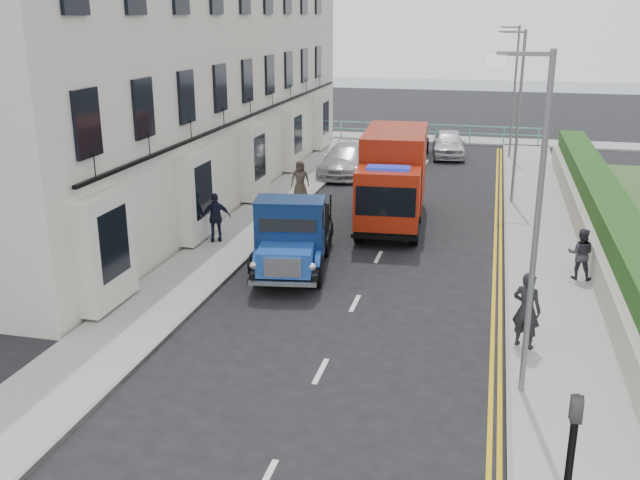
{
  "coord_description": "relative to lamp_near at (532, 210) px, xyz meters",
  "views": [
    {
      "loc": [
        3.34,
        -15.8,
        7.61
      ],
      "look_at": [
        -1.25,
        3.08,
        1.4
      ],
      "focal_mm": 40.0,
      "sensor_mm": 36.0,
      "label": 1
    }
  ],
  "objects": [
    {
      "name": "seafront_car_left",
      "position": [
        -5.41,
        25.38,
        -3.32
      ],
      "size": [
        2.46,
        4.97,
        1.36
      ],
      "primitive_type": "imported",
      "rotation": [
        0.0,
        0.0,
        3.19
      ],
      "color": "black",
      "rests_on": "ground"
    },
    {
      "name": "terrace_west",
      "position": [
        -13.65,
        15.0,
        3.17
      ],
      "size": [
        6.31,
        30.2,
        14.25
      ],
      "color": "silver",
      "rests_on": "ground"
    },
    {
      "name": "pavement_west",
      "position": [
        -9.38,
        11.0,
        -3.94
      ],
      "size": [
        2.4,
        38.0,
        0.12
      ],
      "primitive_type": "cube",
      "color": "gray",
      "rests_on": "ground"
    },
    {
      "name": "parked_car_mid",
      "position": [
        -7.45,
        9.0,
        -3.32
      ],
      "size": [
        1.6,
        4.14,
        1.35
      ],
      "primitive_type": "imported",
      "rotation": [
        0.0,
        0.0,
        0.04
      ],
      "color": "#5BAEC4",
      "rests_on": "ground"
    },
    {
      "name": "pavement_east",
      "position": [
        1.12,
        11.0,
        -3.94
      ],
      "size": [
        2.6,
        38.0,
        0.12
      ],
      "primitive_type": "cube",
      "color": "gray",
      "rests_on": "ground"
    },
    {
      "name": "parked_car_rear",
      "position": [
        -7.78,
        20.0,
        -3.27
      ],
      "size": [
        2.08,
        5.03,
        1.46
      ],
      "primitive_type": "imported",
      "rotation": [
        0.0,
        0.0,
        -0.01
      ],
      "color": "#B5B3B8",
      "rests_on": "ground"
    },
    {
      "name": "pedestrian_west_near",
      "position": [
        -9.78,
        7.99,
        -3.03
      ],
      "size": [
        1.08,
        0.83,
        1.7
      ],
      "primitive_type": "imported",
      "rotation": [
        0.0,
        0.0,
        3.62
      ],
      "color": "black",
      "rests_on": "pavement_west"
    },
    {
      "name": "parked_car_front",
      "position": [
        -6.78,
        7.01,
        -3.26
      ],
      "size": [
        2.0,
        4.43,
        1.48
      ],
      "primitive_type": "imported",
      "rotation": [
        0.0,
        0.0,
        -0.06
      ],
      "color": "black",
      "rests_on": "ground"
    },
    {
      "name": "sea_plane",
      "position": [
        -4.18,
        62.0,
        -4.0
      ],
      "size": [
        120.0,
        120.0,
        0.0
      ],
      "primitive_type": "plane",
      "color": "#4B5867",
      "rests_on": "ground"
    },
    {
      "name": "ground",
      "position": [
        -4.18,
        2.0,
        -4.0
      ],
      "size": [
        120.0,
        120.0,
        0.0
      ],
      "primitive_type": "plane",
      "color": "black",
      "rests_on": "ground"
    },
    {
      "name": "lamp_far",
      "position": [
        0.0,
        26.0,
        0.0
      ],
      "size": [
        1.23,
        0.18,
        7.0
      ],
      "color": "slate",
      "rests_on": "ground"
    },
    {
      "name": "promenade",
      "position": [
        -4.18,
        31.0,
        -3.94
      ],
      "size": [
        30.0,
        2.5,
        0.12
      ],
      "primitive_type": "cube",
      "color": "gray",
      "rests_on": "ground"
    },
    {
      "name": "pedestrian_east_near",
      "position": [
        0.22,
        2.11,
        -2.95
      ],
      "size": [
        0.8,
        0.68,
        1.86
      ],
      "primitive_type": "imported",
      "rotation": [
        0.0,
        0.0,
        2.73
      ],
      "color": "black",
      "rests_on": "pavement_east"
    },
    {
      "name": "bedford_lorry",
      "position": [
        -6.47,
        5.67,
        -2.89
      ],
      "size": [
        2.73,
        5.28,
        2.4
      ],
      "rotation": [
        0.0,
        0.0,
        0.16
      ],
      "color": "black",
      "rests_on": "ground"
    },
    {
      "name": "seafront_car_right",
      "position": [
        -3.17,
        25.83,
        -3.27
      ],
      "size": [
        2.13,
        4.42,
        1.46
      ],
      "primitive_type": "imported",
      "rotation": [
        0.0,
        0.0,
        0.1
      ],
      "color": "silver",
      "rests_on": "ground"
    },
    {
      "name": "seafront_railing",
      "position": [
        -4.18,
        30.2,
        -3.42
      ],
      "size": [
        13.0,
        0.08,
        1.11
      ],
      "color": "#59B2A5",
      "rests_on": "ground"
    },
    {
      "name": "red_lorry",
      "position": [
        -4.33,
        12.1,
        -2.18
      ],
      "size": [
        2.65,
        6.66,
        3.42
      ],
      "rotation": [
        0.0,
        0.0,
        0.07
      ],
      "color": "black",
      "rests_on": "ground"
    },
    {
      "name": "traffic_signal",
      "position": [
        0.42,
        -5.5,
        -1.92
      ],
      "size": [
        0.16,
        0.2,
        3.1
      ],
      "color": "black",
      "rests_on": "ground"
    },
    {
      "name": "pedestrian_east_far",
      "position": [
        1.92,
        7.16,
        -3.11
      ],
      "size": [
        0.82,
        0.68,
        1.54
      ],
      "primitive_type": "imported",
      "rotation": [
        0.0,
        0.0,
        3.01
      ],
      "color": "#33303A",
      "rests_on": "pavement_east"
    },
    {
      "name": "lamp_near",
      "position": [
        0.0,
        0.0,
        0.0
      ],
      "size": [
        1.23,
        0.18,
        7.0
      ],
      "color": "slate",
      "rests_on": "ground"
    },
    {
      "name": "garden_east",
      "position": [
        3.03,
        11.0,
        -3.1
      ],
      "size": [
        1.45,
        28.0,
        1.75
      ],
      "color": "#B2AD9E",
      "rests_on": "ground"
    },
    {
      "name": "pedestrian_west_far",
      "position": [
        -8.58,
        14.49,
        -3.07
      ],
      "size": [
        0.87,
        0.65,
        1.61
      ],
      "primitive_type": "imported",
      "rotation": [
        0.0,
        0.0,
        0.19
      ],
      "color": "#463C32",
      "rests_on": "pavement_west"
    },
    {
      "name": "lamp_mid",
      "position": [
        0.0,
        16.0,
        0.0
      ],
      "size": [
        1.23,
        0.18,
        7.0
      ],
      "color": "slate",
      "rests_on": "ground"
    }
  ]
}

